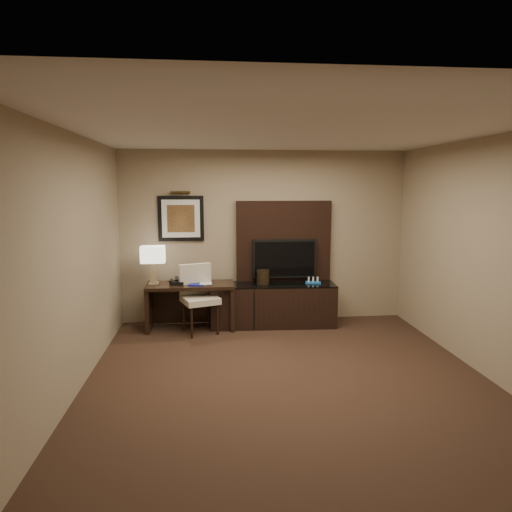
{
  "coord_description": "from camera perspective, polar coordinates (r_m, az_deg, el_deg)",
  "views": [
    {
      "loc": [
        -0.83,
        -4.65,
        2.15
      ],
      "look_at": [
        -0.2,
        1.8,
        1.15
      ],
      "focal_mm": 32.0,
      "sensor_mm": 36.0,
      "label": 1
    }
  ],
  "objects": [
    {
      "name": "minibar_tray",
      "position": [
        7.12,
        7.16,
        -3.06
      ],
      "size": [
        0.25,
        0.18,
        0.08
      ],
      "primitive_type": null,
      "rotation": [
        0.0,
        0.0,
        -0.19
      ],
      "color": "#185BA2",
      "rests_on": "credenza"
    },
    {
      "name": "tv",
      "position": [
        7.17,
        3.56,
        -0.32
      ],
      "size": [
        1.0,
        0.08,
        0.6
      ],
      "primitive_type": "cube",
      "color": "black",
      "rests_on": "tv_wall_panel"
    },
    {
      "name": "credenza",
      "position": [
        7.1,
        2.15,
        -6.1
      ],
      "size": [
        1.93,
        0.61,
        0.66
      ],
      "primitive_type": "cube",
      "rotation": [
        0.0,
        0.0,
        -0.04
      ],
      "color": "black",
      "rests_on": "floor"
    },
    {
      "name": "desk_phone",
      "position": [
        6.89,
        -9.85,
        -3.1
      ],
      "size": [
        0.21,
        0.19,
        0.1
      ],
      "primitive_type": null,
      "rotation": [
        0.0,
        0.0,
        -0.02
      ],
      "color": "black",
      "rests_on": "desk"
    },
    {
      "name": "wall_right",
      "position": [
        5.63,
        27.63,
        -0.39
      ],
      "size": [
        0.01,
        5.0,
        2.7
      ],
      "primitive_type": "cube",
      "color": "gray",
      "rests_on": "floor"
    },
    {
      "name": "blue_folder",
      "position": [
        6.87,
        -7.31,
        -3.42
      ],
      "size": [
        0.27,
        0.34,
        0.02
      ],
      "primitive_type": "cube",
      "rotation": [
        0.0,
        0.0,
        -0.14
      ],
      "color": "#161D95",
      "rests_on": "desk"
    },
    {
      "name": "tv_wall_panel",
      "position": [
        7.23,
        3.46,
        1.76
      ],
      "size": [
        1.5,
        0.12,
        1.3
      ],
      "primitive_type": "cube",
      "color": "black",
      "rests_on": "wall_back"
    },
    {
      "name": "book",
      "position": [
        6.82,
        -7.09,
        -2.56
      ],
      "size": [
        0.18,
        0.03,
        0.24
      ],
      "primitive_type": "imported",
      "rotation": [
        0.0,
        0.0,
        0.05
      ],
      "color": "beige",
      "rests_on": "desk"
    },
    {
      "name": "desk_chair",
      "position": [
        6.75,
        -7.01,
        -5.35
      ],
      "size": [
        0.65,
        0.7,
        1.02
      ],
      "primitive_type": null,
      "rotation": [
        0.0,
        0.0,
        0.35
      ],
      "color": "beige",
      "rests_on": "floor"
    },
    {
      "name": "table_lamp",
      "position": [
        6.96,
        -12.73,
        -1.04
      ],
      "size": [
        0.37,
        0.23,
        0.59
      ],
      "primitive_type": null,
      "rotation": [
        0.0,
        0.0,
        0.07
      ],
      "color": "tan",
      "rests_on": "desk"
    },
    {
      "name": "wall_left",
      "position": [
        4.93,
        -22.25,
        -1.22
      ],
      "size": [
        0.01,
        5.0,
        2.7
      ],
      "primitive_type": "cube",
      "color": "gray",
      "rests_on": "floor"
    },
    {
      "name": "ice_bucket",
      "position": [
        7.0,
        0.89,
        -2.63
      ],
      "size": [
        0.24,
        0.24,
        0.22
      ],
      "primitive_type": "cylinder",
      "rotation": [
        0.0,
        0.0,
        -0.26
      ],
      "color": "black",
      "rests_on": "credenza"
    },
    {
      "name": "floor",
      "position": [
        5.19,
        4.28,
        -15.77
      ],
      "size": [
        4.5,
        5.0,
        0.01
      ],
      "primitive_type": "cube",
      "color": "black",
      "rests_on": "ground"
    },
    {
      "name": "desk",
      "position": [
        7.0,
        -8.14,
        -6.24
      ],
      "size": [
        1.31,
        0.57,
        0.7
      ],
      "primitive_type": "cube",
      "rotation": [
        0.0,
        0.0,
        0.01
      ],
      "color": "black",
      "rests_on": "floor"
    },
    {
      "name": "artwork",
      "position": [
        7.16,
        -9.35,
        4.65
      ],
      "size": [
        0.7,
        0.04,
        0.7
      ],
      "primitive_type": "cube",
      "color": "black",
      "rests_on": "wall_back"
    },
    {
      "name": "wall_back",
      "position": [
        7.24,
        1.04,
        2.43
      ],
      "size": [
        4.5,
        0.01,
        2.7
      ],
      "primitive_type": "cube",
      "color": "gray",
      "rests_on": "floor"
    },
    {
      "name": "picture_light",
      "position": [
        7.11,
        -9.45,
        7.84
      ],
      "size": [
        0.04,
        0.04,
        0.3
      ],
      "primitive_type": "cylinder",
      "color": "#422F15",
      "rests_on": "wall_back"
    },
    {
      "name": "ceiling",
      "position": [
        4.76,
        4.67,
        15.39
      ],
      "size": [
        4.5,
        5.0,
        0.01
      ],
      "primitive_type": "cube",
      "color": "silver",
      "rests_on": "wall_back"
    },
    {
      "name": "wall_front",
      "position": [
        2.44,
        14.87,
        -10.63
      ],
      "size": [
        4.5,
        0.01,
        2.7
      ],
      "primitive_type": "cube",
      "color": "gray",
      "rests_on": "floor"
    }
  ]
}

